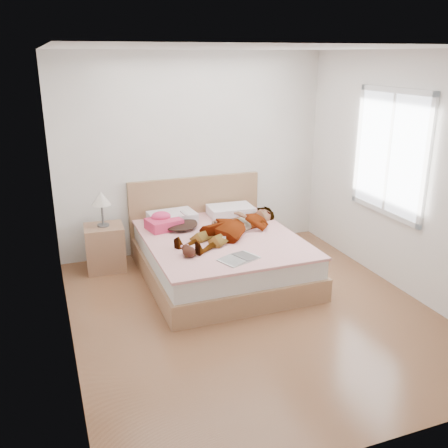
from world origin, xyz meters
name	(u,v)px	position (x,y,z in m)	size (l,w,h in m)	color
ground	(253,312)	(0.00, 0.00, 0.00)	(4.00, 4.00, 0.00)	#4D2918
woman	(233,223)	(0.19, 1.04, 0.62)	(0.62, 1.66, 0.23)	white
hair	(178,223)	(-0.38, 1.49, 0.55)	(0.49, 0.60, 0.09)	black
phone	(184,213)	(-0.31, 1.44, 0.69)	(0.05, 0.10, 0.01)	silver
room_shell	(390,153)	(1.77, 0.30, 1.50)	(4.00, 4.00, 4.00)	white
bed	(219,253)	(0.00, 1.04, 0.28)	(1.80, 2.08, 1.00)	olive
towel	(163,222)	(-0.57, 1.47, 0.59)	(0.46, 0.40, 0.21)	#E13D6A
magazine	(239,259)	(-0.06, 0.24, 0.52)	(0.47, 0.39, 0.02)	white
coffee_mug	(223,239)	(-0.05, 0.74, 0.55)	(0.12, 0.10, 0.09)	white
plush_toy	(188,251)	(-0.53, 0.51, 0.57)	(0.16, 0.22, 0.12)	black
nightstand	(105,244)	(-1.27, 1.66, 0.33)	(0.49, 0.44, 1.00)	#8B6140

